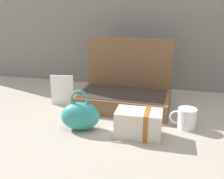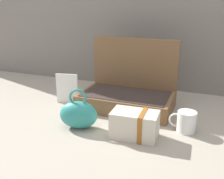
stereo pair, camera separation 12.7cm
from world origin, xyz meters
The scene contains 6 objects.
ground_plane centered at (0.00, 0.00, 0.00)m, with size 6.00×6.00×0.00m, color #9E9384.
open_suitcase centered at (0.04, 0.18, 0.08)m, with size 0.49×0.30×0.37m.
teal_pouch_handbag centered at (-0.09, -0.16, 0.07)m, with size 0.19×0.14×0.19m.
cream_toiletry_bag centered at (0.18, -0.15, 0.06)m, with size 0.20×0.13×0.12m.
coffee_mug centered at (0.37, -0.02, 0.05)m, with size 0.12×0.08×0.10m.
info_card_left centered at (-0.30, 0.10, 0.09)m, with size 0.13×0.01×0.17m, color white.
Camera 1 is at (0.33, -1.18, 0.56)m, focal length 42.50 mm.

